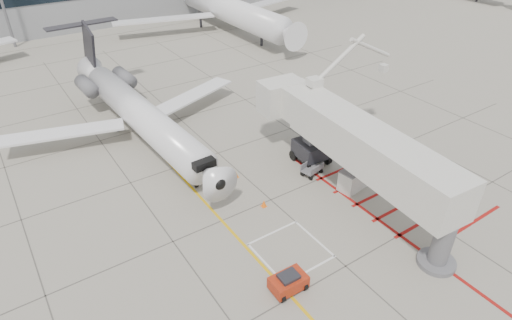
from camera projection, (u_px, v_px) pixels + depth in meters
ground_plane at (305, 230)px, 29.34m from camera, size 260.00×260.00×0.00m
regional_jet at (150, 109)px, 36.16m from camera, size 25.58×31.57×7.98m
jet_bridge at (368, 156)px, 29.62m from camera, size 11.25×21.15×8.18m
pushback_tug at (288, 282)px, 24.73m from camera, size 2.16×1.39×1.24m
baggage_cart at (312, 169)px, 34.64m from camera, size 1.95×1.46×1.10m
ground_power_unit at (353, 179)px, 32.89m from camera, size 2.40×1.60×1.77m
cone_nose at (264, 203)px, 31.34m from camera, size 0.40×0.40×0.55m
cone_side at (236, 174)px, 34.46m from camera, size 0.41×0.41×0.57m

